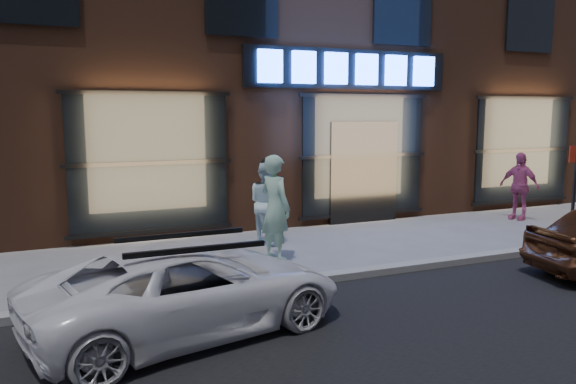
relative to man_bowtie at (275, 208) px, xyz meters
name	(u,v)px	position (x,y,z in m)	size (l,w,h in m)	color
ground	(476,261)	(3.23, -1.53, -0.94)	(90.00, 90.00, 0.00)	slate
curb	(477,258)	(3.23, -1.53, -0.88)	(60.00, 0.25, 0.12)	gray
storefront_building	(295,25)	(3.23, 6.45, 4.21)	(30.20, 8.28, 10.30)	#54301E
man_bowtie	(275,208)	(0.00, 0.00, 0.00)	(0.69, 0.45, 1.89)	#A3D6BD
man_cap	(267,203)	(0.31, 1.23, -0.12)	(0.80, 0.63, 1.65)	white
passerby	(519,186)	(6.91, 1.18, -0.12)	(0.97, 0.40, 1.65)	#C65186
white_suv	(189,289)	(-2.19, -2.71, -0.41)	(1.76, 3.82, 1.06)	white
sign_post	(574,186)	(5.64, -1.43, 0.27)	(0.32, 0.08, 2.01)	#262628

